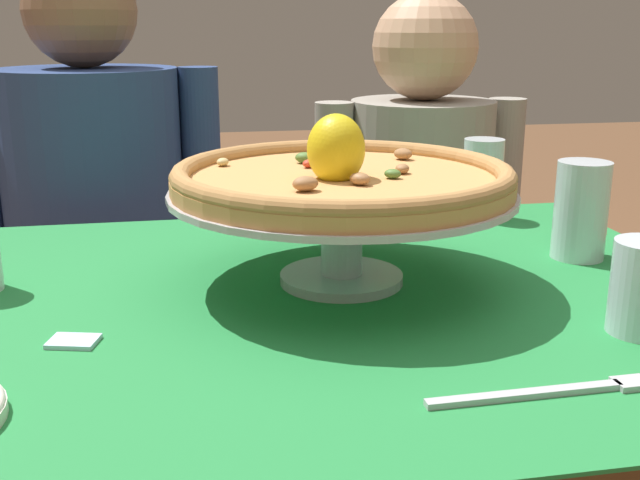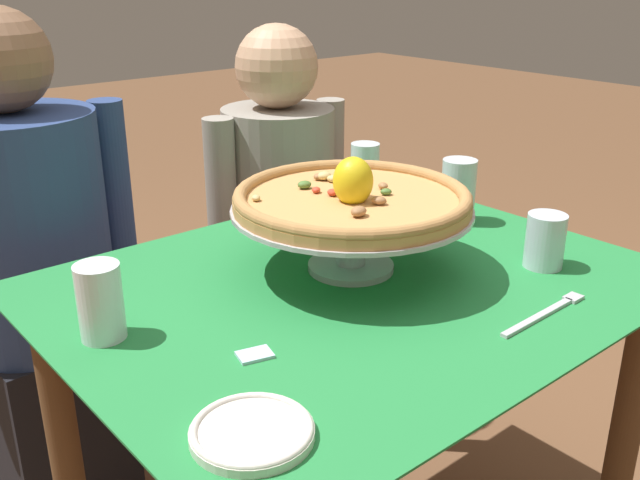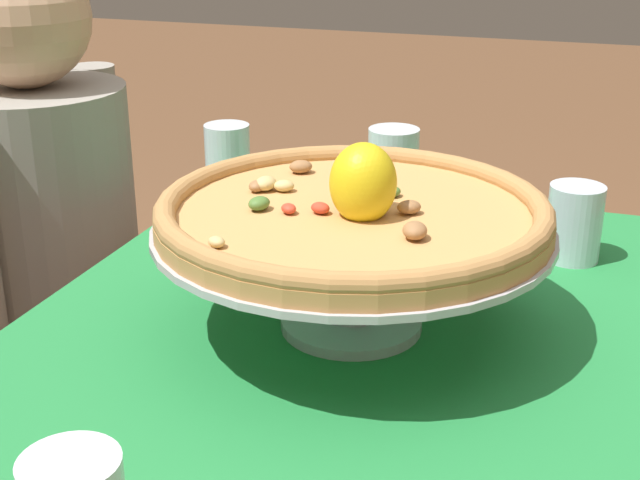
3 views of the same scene
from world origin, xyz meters
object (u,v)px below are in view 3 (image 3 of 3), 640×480
pizza_stand (352,250)px  water_glass_front_right (574,227)px  water_glass_back_right (228,174)px  water_glass_side_right (393,181)px  pizza (353,210)px  diner_right (55,307)px

pizza_stand → water_glass_front_right: size_ratio=4.26×
pizza_stand → water_glass_front_right: bearing=-37.8°
water_glass_front_right → water_glass_back_right: bearing=87.5°
water_glass_back_right → water_glass_side_right: bearing=-78.9°
pizza_stand → pizza: size_ratio=1.02×
pizza_stand → water_glass_side_right: 0.36m
pizza → water_glass_back_right: bearing=43.1°
water_glass_side_right → diner_right: bearing=94.5°
water_glass_back_right → diner_right: size_ratio=0.12×
water_glass_back_right → diner_right: bearing=89.6°
pizza → pizza_stand: bearing=35.5°
water_glass_back_right → water_glass_front_right: 0.51m
diner_right → water_glass_front_right: bearing=-91.7°
pizza → water_glass_side_right: bearing=7.2°
pizza → diner_right: bearing=63.8°
pizza_stand → water_glass_front_right: 0.36m
diner_right → water_glass_side_right: bearing=-85.5°
pizza → diner_right: 0.79m
water_glass_front_right → pizza_stand: bearing=142.2°
water_glass_back_right → diner_right: (0.00, 0.34, -0.28)m
pizza_stand → water_glass_side_right: (0.36, 0.04, -0.03)m
water_glass_back_right → diner_right: 0.44m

